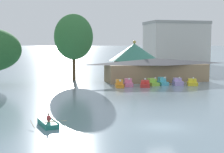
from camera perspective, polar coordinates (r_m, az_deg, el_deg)
ground_plane at (r=30.41m, az=8.66°, el=-8.55°), size 2000.00×2000.00×0.00m
rowboat_with_rower at (r=30.74m, az=-10.94°, el=-7.94°), size 3.22×3.25×1.27m
pedal_boat_orange at (r=56.20m, az=1.28°, el=-1.35°), size 1.64×2.55×1.45m
pedal_boat_pink at (r=57.68m, az=2.84°, el=-1.16°), size 1.78×2.58×1.57m
pedal_boat_red at (r=56.92m, az=5.73°, el=-1.34°), size 2.26×2.64×1.63m
pedal_boat_lime at (r=59.23m, az=7.02°, el=-1.06°), size 1.67×2.68×1.56m
pedal_boat_cyan at (r=60.55m, az=8.68°, el=-0.90°), size 1.50×3.00×1.57m
pedal_boat_lavender at (r=60.54m, az=11.28°, el=-0.95°), size 1.92×2.62×1.57m
pedal_boat_yellow at (r=60.61m, az=13.69°, el=-1.05°), size 2.25×2.62×1.56m
boathouse at (r=65.53m, az=7.66°, el=1.24°), size 21.33×6.87×4.53m
green_roof_pavilion at (r=74.63m, az=3.88°, el=3.17°), size 11.40×11.40×8.09m
shoreline_tree_mid at (r=66.60m, az=-6.64°, el=6.81°), size 7.74×7.74×13.29m
background_building_block at (r=121.56m, az=10.94°, el=5.73°), size 20.83×13.64×15.16m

